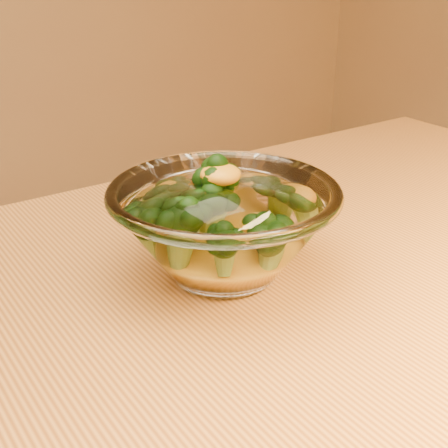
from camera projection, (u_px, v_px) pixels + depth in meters
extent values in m
cube|color=#B87A37|center=(274.00, 390.00, 0.45)|extent=(1.20, 0.80, 0.04)
cylinder|color=brown|center=(382.00, 340.00, 1.14)|extent=(0.06, 0.06, 0.71)
ellipsoid|color=white|center=(224.00, 268.00, 0.56)|extent=(0.09, 0.09, 0.02)
torus|color=white|center=(224.00, 192.00, 0.52)|extent=(0.20, 0.20, 0.01)
ellipsoid|color=gold|center=(224.00, 248.00, 0.55)|extent=(0.10, 0.10, 0.03)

